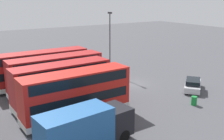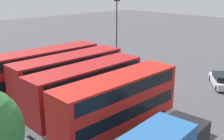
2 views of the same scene
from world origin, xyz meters
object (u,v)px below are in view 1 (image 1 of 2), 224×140
at_px(bus_double_decker_second, 62,83).
at_px(waste_bin_yellow, 194,101).
at_px(bus_double_decker_third, 56,74).
at_px(car_hatchback_silver, 193,85).
at_px(box_truck_blue, 85,127).
at_px(lamp_post_tall, 110,39).
at_px(bus_double_decker_fourth, 41,68).
at_px(bus_double_decker_near_end, 77,94).

bearing_deg(bus_double_decker_second, waste_bin_yellow, -122.49).
distance_m(bus_double_decker_third, car_hatchback_silver, 16.58).
relative_size(box_truck_blue, car_hatchback_silver, 1.68).
bearing_deg(lamp_post_tall, bus_double_decker_fourth, 92.24).
distance_m(box_truck_blue, lamp_post_tall, 21.16).
bearing_deg(lamp_post_tall, box_truck_blue, 142.31).
height_order(bus_double_decker_near_end, car_hatchback_silver, bus_double_decker_near_end).
distance_m(bus_double_decker_near_end, bus_double_decker_third, 7.46).
xyz_separation_m(bus_double_decker_near_end, bus_double_decker_second, (3.65, -0.09, -0.00)).
bearing_deg(lamp_post_tall, car_hatchback_silver, -159.33).
bearing_deg(bus_double_decker_near_end, bus_double_decker_fourth, -1.84).
bearing_deg(bus_double_decker_third, waste_bin_yellow, -135.89).
xyz_separation_m(bus_double_decker_near_end, waste_bin_yellow, (-3.81, -11.82, -1.97)).
height_order(lamp_post_tall, waste_bin_yellow, lamp_post_tall).
bearing_deg(bus_double_decker_second, lamp_post_tall, -54.44).
distance_m(lamp_post_tall, waste_bin_yellow, 15.97).
relative_size(bus_double_decker_fourth, car_hatchback_silver, 2.60).
bearing_deg(bus_double_decker_fourth, box_truck_blue, 172.34).
bearing_deg(bus_double_decker_second, bus_double_decker_near_end, 178.52).
relative_size(bus_double_decker_third, bus_double_decker_fourth, 0.93).
xyz_separation_m(bus_double_decker_third, car_hatchback_silver, (-7.88, -14.48, -1.75)).
height_order(bus_double_decker_third, car_hatchback_silver, bus_double_decker_third).
xyz_separation_m(bus_double_decker_near_end, bus_double_decker_fourth, (11.00, -0.35, 0.00)).
relative_size(bus_double_decker_second, waste_bin_yellow, 10.97).
height_order(bus_double_decker_third, bus_double_decker_fourth, same).
relative_size(lamp_post_tall, waste_bin_yellow, 9.53).
bearing_deg(bus_double_decker_fourth, lamp_post_tall, -87.76).
relative_size(car_hatchback_silver, lamp_post_tall, 0.51).
distance_m(bus_double_decker_near_end, waste_bin_yellow, 12.57).
xyz_separation_m(bus_double_decker_near_end, lamp_post_tall, (11.41, -10.95, 2.78)).
bearing_deg(bus_double_decker_near_end, box_truck_blue, 160.46).
bearing_deg(box_truck_blue, bus_double_decker_third, -12.45).
distance_m(bus_double_decker_second, lamp_post_tall, 13.63).
relative_size(bus_double_decker_fourth, lamp_post_tall, 1.32).
height_order(bus_double_decker_fourth, box_truck_blue, bus_double_decker_fourth).
bearing_deg(bus_double_decker_third, box_truck_blue, 167.55).
xyz_separation_m(bus_double_decker_near_end, car_hatchback_silver, (-0.48, -15.43, -1.75)).
bearing_deg(car_hatchback_silver, waste_bin_yellow, 132.64).
height_order(box_truck_blue, lamp_post_tall, lamp_post_tall).
height_order(bus_double_decker_near_end, bus_double_decker_fourth, same).
bearing_deg(waste_bin_yellow, box_truck_blue, 95.42).
relative_size(bus_double_decker_near_end, car_hatchback_silver, 2.28).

